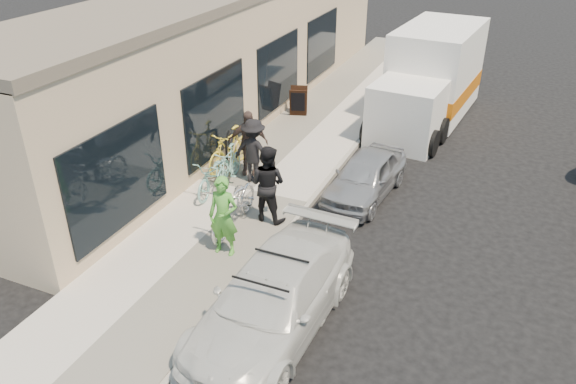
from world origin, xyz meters
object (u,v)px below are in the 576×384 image
(cruiser_bike_a, at_px, (228,165))
(moving_truck, at_px, (430,80))
(man_standing, at_px, (267,184))
(tandem_bike, at_px, (235,205))
(bystander_b, at_px, (248,143))
(sedan_silver, at_px, (366,176))
(cruiser_bike_b, at_px, (214,175))
(cruiser_bike_c, at_px, (229,149))
(sandwich_board, at_px, (298,101))
(woman_rider, at_px, (224,216))
(sedan_white, at_px, (273,299))
(bystander_a, at_px, (254,151))
(bike_rack, at_px, (228,148))

(cruiser_bike_a, bearing_deg, moving_truck, 55.22)
(moving_truck, relative_size, cruiser_bike_a, 3.81)
(man_standing, bearing_deg, cruiser_bike_a, -31.95)
(tandem_bike, height_order, cruiser_bike_a, tandem_bike)
(bystander_b, bearing_deg, cruiser_bike_a, -129.34)
(moving_truck, xyz_separation_m, man_standing, (-2.00, -8.16, -0.25))
(sedan_silver, xyz_separation_m, cruiser_bike_b, (-3.40, -1.53, 0.07))
(sedan_silver, bearing_deg, cruiser_bike_c, -171.07)
(sandwich_board, relative_size, cruiser_bike_a, 0.57)
(sandwich_board, height_order, bystander_b, bystander_b)
(man_standing, bearing_deg, sedan_silver, -123.01)
(moving_truck, distance_m, cruiser_bike_c, 7.43)
(sandwich_board, relative_size, moving_truck, 0.15)
(moving_truck, distance_m, cruiser_bike_a, 7.89)
(woman_rider, distance_m, cruiser_bike_a, 3.15)
(sedan_white, relative_size, cruiser_bike_c, 2.40)
(moving_truck, bearing_deg, tandem_bike, -100.85)
(sedan_white, distance_m, man_standing, 3.48)
(sedan_silver, relative_size, bystander_b, 1.85)
(sedan_white, xyz_separation_m, bystander_b, (-3.00, 5.01, 0.38))
(man_standing, bearing_deg, sedan_white, 120.78)
(man_standing, distance_m, bystander_b, 2.40)
(moving_truck, height_order, cruiser_bike_b, moving_truck)
(man_standing, xyz_separation_m, cruiser_bike_a, (-1.67, 1.21, -0.41))
(tandem_bike, height_order, man_standing, man_standing)
(moving_truck, height_order, woman_rider, moving_truck)
(sandwich_board, height_order, cruiser_bike_a, cruiser_bike_a)
(man_standing, relative_size, cruiser_bike_b, 1.02)
(sedan_white, distance_m, cruiser_bike_a, 5.37)
(sandwich_board, relative_size, tandem_bike, 0.43)
(tandem_bike, relative_size, cruiser_bike_a, 1.33)
(sedan_silver, bearing_deg, cruiser_bike_b, -150.24)
(sedan_white, xyz_separation_m, moving_truck, (0.45, 11.25, 0.67))
(moving_truck, distance_m, man_standing, 8.41)
(bystander_a, bearing_deg, sedan_white, 122.01)
(moving_truck, relative_size, man_standing, 3.42)
(moving_truck, relative_size, bystander_b, 3.54)
(bike_rack, bearing_deg, woman_rider, -62.38)
(tandem_bike, bearing_deg, bystander_a, 101.60)
(cruiser_bike_b, bearing_deg, bystander_b, 71.12)
(bike_rack, height_order, bystander_a, bystander_a)
(moving_truck, bearing_deg, bike_rack, -118.71)
(bystander_a, bearing_deg, sedan_silver, -164.90)
(moving_truck, bearing_deg, woman_rider, -97.88)
(sedan_silver, bearing_deg, woman_rider, -111.15)
(tandem_bike, bearing_deg, woman_rider, -78.20)
(sedan_white, xyz_separation_m, cruiser_bike_c, (-3.60, 5.05, 0.07))
(cruiser_bike_a, bearing_deg, man_standing, -42.91)
(tandem_bike, distance_m, cruiser_bike_a, 2.17)
(cruiser_bike_b, relative_size, cruiser_bike_c, 0.95)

